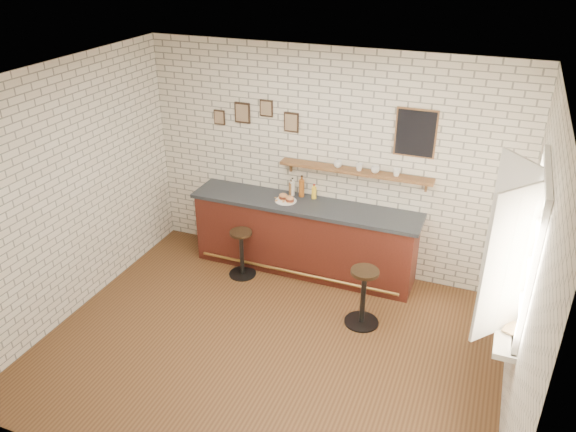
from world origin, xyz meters
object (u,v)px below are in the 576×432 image
object	(u,v)px
bitters_bottle_amber	(302,188)
shelf_cup_d	(397,173)
condiment_bottle_yellow	(314,192)
bar_stool_left	(242,252)
bar_stool_right	(363,295)
bar_counter	(304,237)
shelf_cup_c	(375,170)
bitters_bottle_brown	(291,189)
shelf_cup_b	(359,167)
sandwich_plate	(286,201)
bitters_bottle_white	(292,188)
book_upper	(505,325)
shelf_cup_a	(338,164)
book_lower	(505,328)
ciabatta_sandwich	(287,198)

from	to	relation	value
bitters_bottle_amber	shelf_cup_d	world-z (taller)	shelf_cup_d
condiment_bottle_yellow	bar_stool_left	world-z (taller)	condiment_bottle_yellow
condiment_bottle_yellow	bar_stool_left	size ratio (longest dim) A/B	0.31
bar_stool_left	bar_stool_right	bearing A→B (deg)	-13.66
bar_counter	shelf_cup_c	distance (m)	1.36
bitters_bottle_brown	shelf_cup_b	bearing A→B (deg)	0.41
bar_counter	bitters_bottle_brown	size ratio (longest dim) A/B	13.97
sandwich_plate	bitters_bottle_white	xyz separation A→B (m)	(0.01, 0.22, 0.10)
bitters_bottle_white	shelf_cup_b	world-z (taller)	shelf_cup_b
book_upper	shelf_cup_a	bearing A→B (deg)	157.49
bitters_bottle_white	bitters_bottle_amber	world-z (taller)	bitters_bottle_amber
condiment_bottle_yellow	shelf_cup_c	xyz separation A→B (m)	(0.80, 0.01, 0.45)
bitters_bottle_white	shelf_cup_a	world-z (taller)	shelf_cup_a
bar_counter	bitters_bottle_brown	world-z (taller)	bitters_bottle_brown
book_lower	bar_counter	bearing A→B (deg)	119.74
bar_stool_right	shelf_cup_c	bearing A→B (deg)	100.53
sandwich_plate	condiment_bottle_yellow	bearing A→B (deg)	34.72
bar_counter	bar_stool_right	distance (m)	1.39
bitters_bottle_brown	bitters_bottle_white	size ratio (longest dim) A/B	0.89
sandwich_plate	ciabatta_sandwich	distance (m)	0.05
sandwich_plate	bitters_bottle_amber	distance (m)	0.29
bitters_bottle_amber	shelf_cup_b	bearing A→B (deg)	0.48
shelf_cup_c	condiment_bottle_yellow	bearing A→B (deg)	103.87
sandwich_plate	bar_stool_right	xyz separation A→B (m)	(1.32, -0.86, -0.62)
book_lower	condiment_bottle_yellow	bearing A→B (deg)	116.16
ciabatta_sandwich	shelf_cup_c	bearing A→B (deg)	11.55
bitters_bottle_white	shelf_cup_c	world-z (taller)	shelf_cup_c
ciabatta_sandwich	bitters_bottle_white	world-z (taller)	bitters_bottle_white
bitters_bottle_amber	shelf_cup_d	bearing A→B (deg)	0.30
condiment_bottle_yellow	book_upper	world-z (taller)	condiment_bottle_yellow
shelf_cup_c	shelf_cup_a	bearing A→B (deg)	103.40
shelf_cup_c	book_upper	bearing A→B (deg)	-123.81
bar_counter	sandwich_plate	distance (m)	0.57
bitters_bottle_brown	condiment_bottle_yellow	xyz separation A→B (m)	(0.33, 0.00, -0.00)
ciabatta_sandwich	bitters_bottle_amber	size ratio (longest dim) A/B	0.80
sandwich_plate	book_upper	bearing A→B (deg)	-29.88
bitters_bottle_amber	shelf_cup_b	world-z (taller)	shelf_cup_b
bar_counter	shelf_cup_a	distance (m)	1.12
sandwich_plate	ciabatta_sandwich	size ratio (longest dim) A/B	1.15
bitters_bottle_brown	bitters_bottle_white	xyz separation A→B (m)	(0.02, 0.00, 0.01)
bar_counter	book_upper	size ratio (longest dim) A/B	15.14
condiment_bottle_yellow	bitters_bottle_white	bearing A→B (deg)	180.00
condiment_bottle_yellow	shelf_cup_d	distance (m)	1.16
condiment_bottle_yellow	shelf_cup_d	world-z (taller)	shelf_cup_d
bar_counter	condiment_bottle_yellow	world-z (taller)	condiment_bottle_yellow
shelf_cup_d	book_upper	distance (m)	2.43
ciabatta_sandwich	bar_stool_right	distance (m)	1.70
condiment_bottle_yellow	bitters_bottle_amber	bearing A→B (deg)	180.00
bar_stool_left	ciabatta_sandwich	bearing A→B (deg)	41.03
bar_counter	shelf_cup_b	distance (m)	1.24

